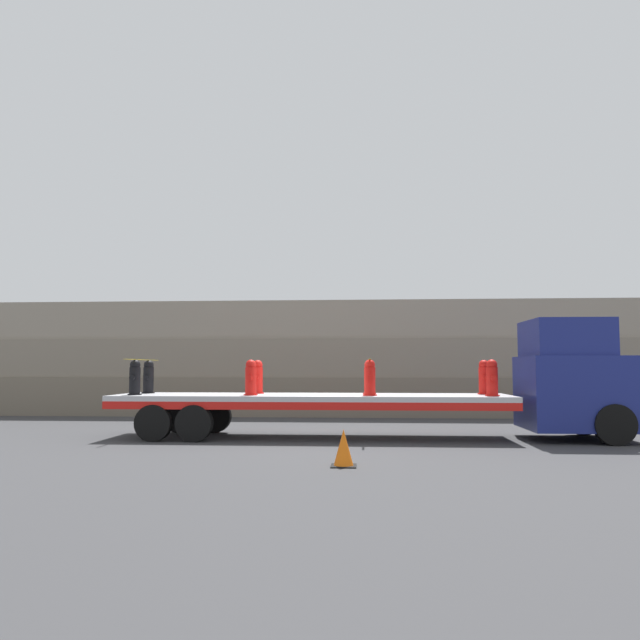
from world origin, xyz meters
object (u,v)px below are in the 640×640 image
fire_hydrant_red_far_1 (258,377)px  truck_cab (579,380)px  fire_hydrant_red_near_2 (370,378)px  traffic_cone (344,448)px  fire_hydrant_black_near_0 (135,378)px  fire_hydrant_red_far_3 (484,377)px  fire_hydrant_red_far_2 (369,377)px  fire_hydrant_red_near_3 (492,378)px  fire_hydrant_red_near_1 (251,378)px  fire_hydrant_black_far_0 (148,377)px  flatbed_trailer (284,402)px

fire_hydrant_red_far_1 → truck_cab: bearing=-3.5°
fire_hydrant_red_near_2 → traffic_cone: (-0.56, -4.33, -1.29)m
fire_hydrant_black_near_0 → fire_hydrant_red_far_3: bearing=6.4°
fire_hydrant_red_far_2 → fire_hydrant_red_near_3: size_ratio=1.00×
fire_hydrant_red_near_2 → fire_hydrant_red_near_1: bearing=180.0°
fire_hydrant_red_far_2 → truck_cab: bearing=-5.5°
fire_hydrant_red_far_1 → fire_hydrant_red_near_2: size_ratio=1.00×
fire_hydrant_black_far_0 → fire_hydrant_red_far_1: bearing=0.0°
traffic_cone → fire_hydrant_red_near_2: bearing=82.6°
fire_hydrant_red_near_2 → fire_hydrant_red_far_3: 3.36m
flatbed_trailer → fire_hydrant_black_far_0: 4.12m
truck_cab → fire_hydrant_red_near_1: truck_cab is taller
fire_hydrant_black_near_0 → truck_cab: bearing=2.6°
traffic_cone → fire_hydrant_red_near_1: bearing=121.2°
flatbed_trailer → fire_hydrant_red_near_1: 1.21m
fire_hydrant_red_far_3 → fire_hydrant_red_near_2: bearing=-161.3°
flatbed_trailer → fire_hydrant_red_far_3: 5.58m
fire_hydrant_black_far_0 → fire_hydrant_red_far_3: bearing=0.0°
truck_cab → fire_hydrant_black_far_0: size_ratio=3.34×
fire_hydrant_red_near_3 → fire_hydrant_red_near_2: bearing=180.0°
fire_hydrant_red_near_1 → fire_hydrant_red_near_2: bearing=0.0°
fire_hydrant_black_near_0 → fire_hydrant_red_near_3: size_ratio=1.00×
truck_cab → fire_hydrant_red_far_1: 8.76m
flatbed_trailer → fire_hydrant_red_far_1: fire_hydrant_red_far_1 is taller
fire_hydrant_red_near_3 → fire_hydrant_red_far_1: bearing=170.4°
fire_hydrant_red_far_1 → traffic_cone: bearing=-64.1°
fire_hydrant_red_near_2 → fire_hydrant_red_far_2: same height
traffic_cone → fire_hydrant_black_near_0: bearing=143.3°
fire_hydrant_red_near_1 → fire_hydrant_red_far_1: same height
fire_hydrant_red_far_1 → fire_hydrant_red_far_3: 6.36m
fire_hydrant_red_far_1 → fire_hydrant_red_far_2: bearing=0.0°
fire_hydrant_red_far_3 → traffic_cone: (-3.74, -5.40, -1.29)m
fire_hydrant_red_far_1 → fire_hydrant_red_far_2: same height
fire_hydrant_red_near_3 → fire_hydrant_black_far_0: bearing=173.6°
truck_cab → fire_hydrant_red_far_2: 5.59m
fire_hydrant_red_far_3 → flatbed_trailer: bearing=-174.4°
truck_cab → fire_hydrant_red_near_1: bearing=-176.5°
flatbed_trailer → fire_hydrant_red_near_3: size_ratio=11.28×
fire_hydrant_red_far_1 → fire_hydrant_red_far_2: size_ratio=1.00×
fire_hydrant_black_near_0 → fire_hydrant_red_far_1: 3.36m
truck_cab → traffic_cone: 7.92m
truck_cab → fire_hydrant_red_near_2: (-5.57, -0.54, 0.06)m
truck_cab → fire_hydrant_red_far_1: size_ratio=3.34×
fire_hydrant_black_near_0 → fire_hydrant_red_far_2: size_ratio=1.00×
fire_hydrant_red_near_2 → fire_hydrant_red_far_2: 1.07m
flatbed_trailer → fire_hydrant_red_near_2: bearing=-12.9°
fire_hydrant_red_near_1 → fire_hydrant_red_far_3: size_ratio=1.00×
fire_hydrant_black_far_0 → fire_hydrant_red_far_3: (9.54, 0.00, 0.00)m
truck_cab → fire_hydrant_red_near_1: 8.76m
truck_cab → fire_hydrant_black_near_0: bearing=-177.4°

